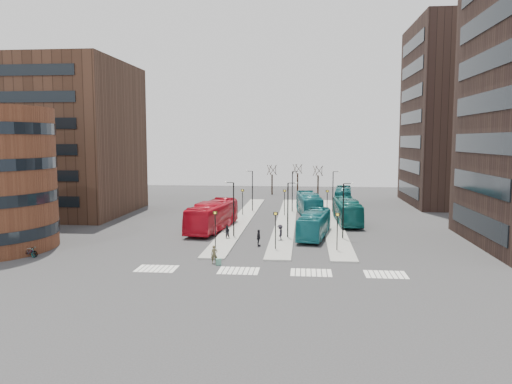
# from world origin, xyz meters

# --- Properties ---
(ground) EXTENTS (160.00, 160.00, 0.00)m
(ground) POSITION_xyz_m (0.00, 0.00, 0.00)
(ground) COLOR #292A2C
(ground) RESTS_ON ground
(island_left) EXTENTS (2.50, 45.00, 0.15)m
(island_left) POSITION_xyz_m (-4.00, 30.00, 0.07)
(island_left) COLOR gray
(island_left) RESTS_ON ground
(island_mid) EXTENTS (2.50, 45.00, 0.15)m
(island_mid) POSITION_xyz_m (2.00, 30.00, 0.07)
(island_mid) COLOR gray
(island_mid) RESTS_ON ground
(island_right) EXTENTS (2.50, 45.00, 0.15)m
(island_right) POSITION_xyz_m (8.00, 30.00, 0.07)
(island_right) COLOR gray
(island_right) RESTS_ON ground
(suitcase) EXTENTS (0.54, 0.48, 0.57)m
(suitcase) POSITION_xyz_m (-2.99, 5.68, 0.28)
(suitcase) COLOR navy
(suitcase) RESTS_ON ground
(red_bus) EXTENTS (4.55, 12.80, 3.49)m
(red_bus) POSITION_xyz_m (-6.59, 22.25, 1.74)
(red_bus) COLOR red
(red_bus) RESTS_ON ground
(teal_bus_a) EXTENTS (4.09, 10.70, 2.91)m
(teal_bus_a) POSITION_xyz_m (5.54, 19.20, 1.46)
(teal_bus_a) COLOR #15656D
(teal_bus_a) RESTS_ON ground
(teal_bus_b) EXTENTS (3.90, 11.67, 3.19)m
(teal_bus_b) POSITION_xyz_m (5.08, 35.54, 1.59)
(teal_bus_b) COLOR #15646D
(teal_bus_b) RESTS_ON ground
(teal_bus_c) EXTENTS (3.12, 11.52, 3.18)m
(teal_bus_c) POSITION_xyz_m (9.97, 28.83, 1.59)
(teal_bus_c) COLOR #125A57
(teal_bus_c) RESTS_ON ground
(teal_bus_d) EXTENTS (3.49, 11.02, 3.02)m
(teal_bus_d) POSITION_xyz_m (10.81, 47.04, 1.51)
(teal_bus_d) COLOR #12575C
(teal_bus_d) RESTS_ON ground
(traveller) EXTENTS (0.67, 0.53, 1.61)m
(traveller) POSITION_xyz_m (-3.46, 6.21, 0.80)
(traveller) COLOR brown
(traveller) RESTS_ON ground
(commuter_a) EXTENTS (0.91, 0.80, 1.56)m
(commuter_a) POSITION_xyz_m (-4.01, 16.84, 0.78)
(commuter_a) COLOR black
(commuter_a) RESTS_ON ground
(commuter_b) EXTENTS (0.44, 1.01, 1.71)m
(commuter_b) POSITION_xyz_m (-0.23, 13.78, 0.85)
(commuter_b) COLOR black
(commuter_b) RESTS_ON ground
(commuter_c) EXTENTS (0.67, 1.16, 1.79)m
(commuter_c) POSITION_xyz_m (1.84, 16.53, 0.89)
(commuter_c) COLOR black
(commuter_c) RESTS_ON ground
(bicycle_near) EXTENTS (1.65, 0.70, 0.85)m
(bicycle_near) POSITION_xyz_m (-21.00, 6.88, 0.42)
(bicycle_near) COLOR gray
(bicycle_near) RESTS_ON ground
(bicycle_mid) EXTENTS (1.67, 0.50, 1.00)m
(bicycle_mid) POSITION_xyz_m (-21.00, 6.89, 0.50)
(bicycle_mid) COLOR gray
(bicycle_mid) RESTS_ON ground
(bicycle_far) EXTENTS (1.92, 1.27, 0.96)m
(bicycle_far) POSITION_xyz_m (-21.00, 6.94, 0.48)
(bicycle_far) COLOR gray
(bicycle_far) RESTS_ON ground
(crosswalk_stripes) EXTENTS (22.35, 2.40, 0.01)m
(crosswalk_stripes) POSITION_xyz_m (1.75, 4.00, 0.01)
(crosswalk_stripes) COLOR silver
(crosswalk_stripes) RESTS_ON ground
(office_block) EXTENTS (25.00, 20.12, 22.00)m
(office_block) POSITION_xyz_m (-34.00, 33.98, 11.00)
(office_block) COLOR #3F291D
(office_block) RESTS_ON ground
(tower_far) EXTENTS (20.12, 20.00, 30.00)m
(tower_far) POSITION_xyz_m (31.98, 50.00, 15.00)
(tower_far) COLOR #2E1F19
(tower_far) RESTS_ON ground
(sign_poles) EXTENTS (12.45, 22.12, 3.65)m
(sign_poles) POSITION_xyz_m (1.60, 23.00, 2.41)
(sign_poles) COLOR black
(sign_poles) RESTS_ON ground
(lamp_posts) EXTENTS (14.04, 20.24, 6.12)m
(lamp_posts) POSITION_xyz_m (2.64, 28.00, 3.58)
(lamp_posts) COLOR black
(lamp_posts) RESTS_ON ground
(bare_trees) EXTENTS (10.97, 8.14, 5.90)m
(bare_trees) POSITION_xyz_m (2.67, 62.67, 2.72)
(bare_trees) COLOR black
(bare_trees) RESTS_ON ground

